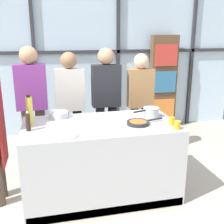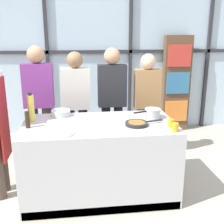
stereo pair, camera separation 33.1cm
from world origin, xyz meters
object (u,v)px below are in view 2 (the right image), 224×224
juice_glass_near (175,127)px  oil_bottle (31,108)px  spectator_far_left (39,98)px  saucepan (152,113)px  frying_pan (137,124)px  pepper_grinder (27,119)px  spectator_center_right (112,97)px  mixing_bowl (61,113)px  white_plate (61,133)px  spectator_center_left (76,101)px  spectator_far_right (147,100)px  juice_glass_far (171,123)px

juice_glass_near → oil_bottle: bearing=161.2°
spectator_far_left → saucepan: spectator_far_left is taller
frying_pan → pepper_grinder: size_ratio=2.10×
saucepan → pepper_grinder: (-1.45, -0.18, 0.04)m
spectator_center_right → mixing_bowl: 0.93m
frying_pan → pepper_grinder: bearing=177.1°
frying_pan → white_plate: frying_pan is taller
spectator_far_left → juice_glass_near: size_ratio=18.94×
saucepan → mixing_bowl: size_ratio=1.47×
frying_pan → spectator_center_left: bearing=122.9°
spectator_center_right → saucepan: 0.90m
spectator_far_right → white_plate: size_ratio=5.96×
spectator_far_right → pepper_grinder: 1.86m
spectator_center_left → saucepan: 1.23m
spectator_center_right → juice_glass_far: size_ratio=18.54×
oil_bottle → spectator_far_right: bearing=26.2°
pepper_grinder → juice_glass_far: size_ratio=2.36×
spectator_center_left → mixing_bowl: spectator_center_left is taller
spectator_far_right → pepper_grinder: spectator_far_right is taller
oil_bottle → frying_pan: bearing=-13.4°
spectator_center_right → juice_glass_far: bearing=113.9°
juice_glass_near → juice_glass_far: 0.14m
spectator_center_left → pepper_grinder: bearing=62.2°
spectator_far_left → white_plate: 1.29m
spectator_far_right → juice_glass_near: 1.30m
spectator_center_right → juice_glass_near: 1.40m
frying_pan → oil_bottle: size_ratio=1.33×
frying_pan → saucepan: saucepan is taller
spectator_far_right → juice_glass_far: size_ratio=17.57×
juice_glass_far → white_plate: bearing=-176.2°
spectator_far_left → saucepan: (1.45, -0.81, -0.04)m
juice_glass_near → white_plate: bearing=177.1°
spectator_center_right → white_plate: (-0.68, -1.24, -0.07)m
spectator_center_left → pepper_grinder: 1.12m
spectator_far_left → spectator_center_right: bearing=-180.0°
spectator_center_left → spectator_far_right: (1.05, 0.00, -0.02)m
oil_bottle → pepper_grinder: size_ratio=1.58×
spectator_center_left → juice_glass_far: spectator_center_left is taller
spectator_far_left → spectator_center_right: spectator_far_left is taller
pepper_grinder → saucepan: bearing=7.3°
frying_pan → juice_glass_near: size_ratio=4.95×
white_plate → juice_glass_far: size_ratio=2.95×
saucepan → oil_bottle: bearing=178.5°
spectator_far_right → oil_bottle: size_ratio=4.71×
pepper_grinder → white_plate: bearing=-33.5°
mixing_bowl → juice_glass_near: (1.23, -0.71, 0.01)m
spectator_center_left → frying_pan: (0.68, -1.05, -0.03)m
saucepan → mixing_bowl: bearing=168.8°
spectator_center_left → frying_pan: size_ratio=3.64×
spectator_far_right → saucepan: size_ratio=4.58×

